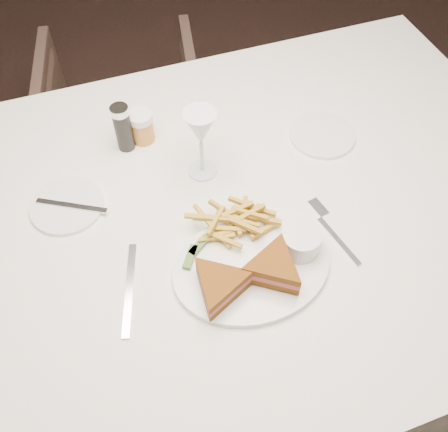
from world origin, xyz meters
name	(u,v)px	position (x,y,z in m)	size (l,w,h in m)	color
ground	(262,292)	(0.00, 0.00, 0.00)	(5.00, 5.00, 0.00)	black
table	(218,293)	(-0.22, -0.13, 0.38)	(1.59, 1.06, 0.75)	white
chair_far	(125,113)	(-0.27, 0.77, 0.30)	(0.58, 0.54, 0.59)	#49342D
table_setting	(227,219)	(-0.21, -0.19, 0.79)	(0.78, 0.63, 0.18)	white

